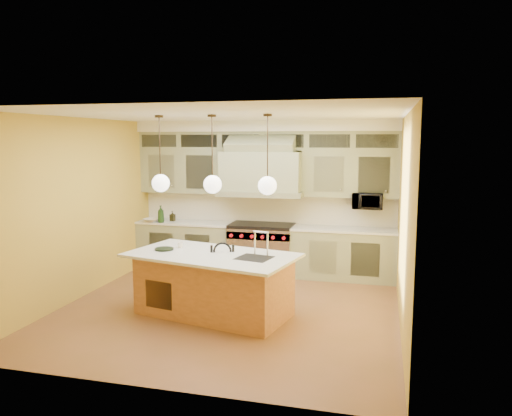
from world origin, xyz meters
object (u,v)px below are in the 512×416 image
(microwave, at_px, (368,201))
(range, at_px, (262,248))
(counter_stool, at_px, (223,275))
(kitchen_island, at_px, (214,283))

(microwave, bearing_deg, range, -176.88)
(range, distance_m, counter_stool, 2.42)
(counter_stool, bearing_deg, kitchen_island, 152.66)
(range, distance_m, kitchen_island, 2.40)
(range, relative_size, microwave, 2.21)
(kitchen_island, bearing_deg, range, 99.11)
(microwave, bearing_deg, counter_stool, -127.59)
(range, distance_m, microwave, 2.18)
(counter_stool, distance_m, microwave, 3.29)
(counter_stool, bearing_deg, range, 70.81)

